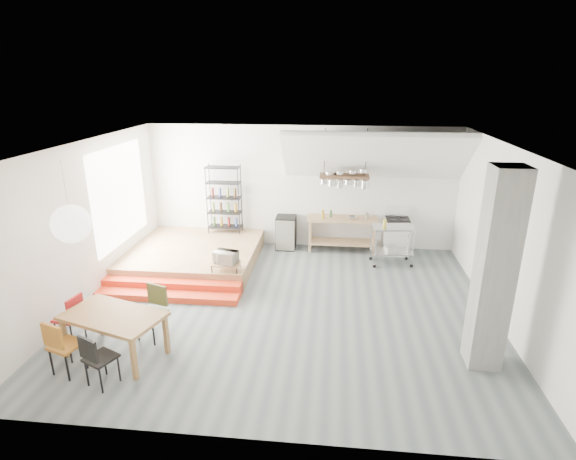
# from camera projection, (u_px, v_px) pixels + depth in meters

# --- Properties ---
(floor) EXTENTS (8.00, 8.00, 0.00)m
(floor) POSITION_uv_depth(u_px,v_px,m) (287.00, 306.00, 8.98)
(floor) COLOR #545E61
(floor) RESTS_ON ground
(wall_back) EXTENTS (8.00, 0.04, 3.20)m
(wall_back) POSITION_uv_depth(u_px,v_px,m) (301.00, 187.00, 11.75)
(wall_back) COLOR silver
(wall_back) RESTS_ON ground
(wall_left) EXTENTS (0.04, 7.00, 3.20)m
(wall_left) POSITION_uv_depth(u_px,v_px,m) (86.00, 224.00, 8.86)
(wall_left) COLOR silver
(wall_left) RESTS_ON ground
(wall_right) EXTENTS (0.04, 7.00, 3.20)m
(wall_right) POSITION_uv_depth(u_px,v_px,m) (508.00, 239.00, 8.07)
(wall_right) COLOR silver
(wall_right) RESTS_ON ground
(ceiling) EXTENTS (8.00, 7.00, 0.02)m
(ceiling) POSITION_uv_depth(u_px,v_px,m) (287.00, 146.00, 7.94)
(ceiling) COLOR white
(ceiling) RESTS_ON wall_back
(slope_ceiling) EXTENTS (4.40, 1.44, 1.32)m
(slope_ceiling) POSITION_uv_depth(u_px,v_px,m) (375.00, 156.00, 10.70)
(slope_ceiling) COLOR white
(slope_ceiling) RESTS_ON wall_back
(window_pane) EXTENTS (0.02, 2.50, 2.20)m
(window_pane) POSITION_uv_depth(u_px,v_px,m) (120.00, 195.00, 10.20)
(window_pane) COLOR white
(window_pane) RESTS_ON wall_left
(platform) EXTENTS (3.00, 3.00, 0.40)m
(platform) POSITION_uv_depth(u_px,v_px,m) (195.00, 255.00, 11.05)
(platform) COLOR olive
(platform) RESTS_ON ground
(step_lower) EXTENTS (3.00, 0.35, 0.13)m
(step_lower) POSITION_uv_depth(u_px,v_px,m) (167.00, 296.00, 9.26)
(step_lower) COLOR red
(step_lower) RESTS_ON ground
(step_upper) EXTENTS (3.00, 0.35, 0.27)m
(step_upper) POSITION_uv_depth(u_px,v_px,m) (172.00, 286.00, 9.56)
(step_upper) COLOR red
(step_upper) RESTS_ON ground
(concrete_column) EXTENTS (0.50, 0.50, 3.20)m
(concrete_column) POSITION_uv_depth(u_px,v_px,m) (495.00, 271.00, 6.72)
(concrete_column) COLOR slate
(concrete_column) RESTS_ON ground
(kitchen_counter) EXTENTS (1.80, 0.60, 0.91)m
(kitchen_counter) POSITION_uv_depth(u_px,v_px,m) (342.00, 228.00, 11.63)
(kitchen_counter) COLOR olive
(kitchen_counter) RESTS_ON ground
(stove) EXTENTS (0.60, 0.60, 1.18)m
(stove) POSITION_uv_depth(u_px,v_px,m) (396.00, 235.00, 11.55)
(stove) COLOR white
(stove) RESTS_ON ground
(pot_rack) EXTENTS (1.20, 0.50, 1.43)m
(pot_rack) POSITION_uv_depth(u_px,v_px,m) (345.00, 179.00, 10.98)
(pot_rack) COLOR #452D1B
(pot_rack) RESTS_ON ceiling
(wire_shelving) EXTENTS (0.88, 0.38, 1.80)m
(wire_shelving) POSITION_uv_depth(u_px,v_px,m) (224.00, 198.00, 11.76)
(wire_shelving) COLOR black
(wire_shelving) RESTS_ON platform
(microwave_shelf) EXTENTS (0.60, 0.40, 0.16)m
(microwave_shelf) POSITION_uv_depth(u_px,v_px,m) (226.00, 264.00, 9.65)
(microwave_shelf) COLOR olive
(microwave_shelf) RESTS_ON platform
(paper_lantern) EXTENTS (0.60, 0.60, 0.60)m
(paper_lantern) POSITION_uv_depth(u_px,v_px,m) (71.00, 224.00, 6.94)
(paper_lantern) COLOR white
(paper_lantern) RESTS_ON ceiling
(dining_table) EXTENTS (1.79, 1.34, 0.75)m
(dining_table) POSITION_uv_depth(u_px,v_px,m) (113.00, 319.00, 7.21)
(dining_table) COLOR #916035
(dining_table) RESTS_ON ground
(chair_mustard) EXTENTS (0.54, 0.54, 0.93)m
(chair_mustard) POSITION_uv_depth(u_px,v_px,m) (61.00, 343.00, 6.76)
(chair_mustard) COLOR #9F601B
(chair_mustard) RESTS_ON ground
(chair_black) EXTENTS (0.53, 0.53, 0.87)m
(chair_black) POSITION_uv_depth(u_px,v_px,m) (96.00, 356.00, 6.51)
(chair_black) COLOR black
(chair_black) RESTS_ON ground
(chair_olive) EXTENTS (0.55, 0.55, 0.95)m
(chair_olive) POSITION_uv_depth(u_px,v_px,m) (154.00, 307.00, 7.80)
(chair_olive) COLOR brown
(chair_olive) RESTS_ON ground
(chair_red) EXTENTS (0.46, 0.46, 0.87)m
(chair_red) POSITION_uv_depth(u_px,v_px,m) (71.00, 315.00, 7.64)
(chair_red) COLOR #AC1819
(chair_red) RESTS_ON ground
(rolling_cart) EXTENTS (1.04, 0.66, 0.96)m
(rolling_cart) POSITION_uv_depth(u_px,v_px,m) (392.00, 240.00, 10.82)
(rolling_cart) COLOR silver
(rolling_cart) RESTS_ON ground
(mini_fridge) EXTENTS (0.52, 0.52, 0.88)m
(mini_fridge) POSITION_uv_depth(u_px,v_px,m) (286.00, 232.00, 11.88)
(mini_fridge) COLOR black
(mini_fridge) RESTS_ON ground
(microwave) EXTENTS (0.55, 0.44, 0.27)m
(microwave) POSITION_uv_depth(u_px,v_px,m) (226.00, 257.00, 9.60)
(microwave) COLOR beige
(microwave) RESTS_ON microwave_shelf
(bowl) EXTENTS (0.28, 0.28, 0.06)m
(bowl) POSITION_uv_depth(u_px,v_px,m) (352.00, 218.00, 11.46)
(bowl) COLOR silver
(bowl) RESTS_ON kitchen_counter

